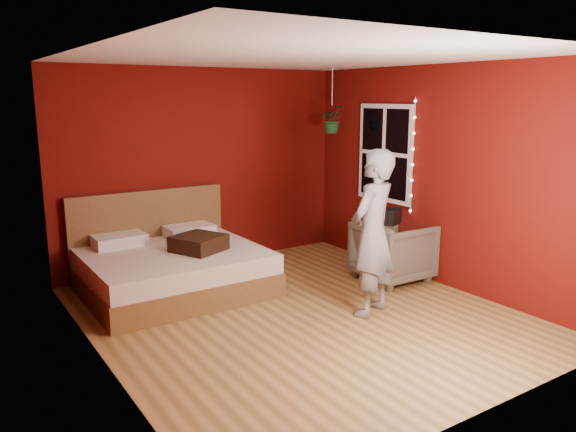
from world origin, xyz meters
name	(u,v)px	position (x,y,z in m)	size (l,w,h in m)	color
floor	(300,314)	(0.00, 0.00, 0.00)	(4.50, 4.50, 0.00)	olive
room_walls	(300,154)	(0.00, 0.00, 1.68)	(4.04, 4.54, 2.62)	#560B09
window	(385,153)	(1.97, 0.90, 1.50)	(0.05, 0.97, 1.27)	white
fairy_lights	(413,157)	(1.94, 0.37, 1.50)	(0.04, 0.04, 1.45)	silver
bed	(171,267)	(-0.82, 1.45, 0.28)	(1.98, 1.68, 1.09)	brown
person	(373,233)	(0.65, -0.37, 0.86)	(0.63, 0.41, 1.72)	slate
armchair	(393,251)	(1.60, 0.30, 0.37)	(0.79, 0.81, 0.74)	#605B4B
handbag	(393,217)	(1.50, 0.23, 0.83)	(0.26, 0.13, 0.18)	black
throw_pillow	(199,243)	(-0.57, 1.22, 0.58)	(0.50, 0.50, 0.18)	black
hanging_plant	(332,119)	(1.56, 1.52, 1.93)	(0.39, 0.35, 0.86)	silver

